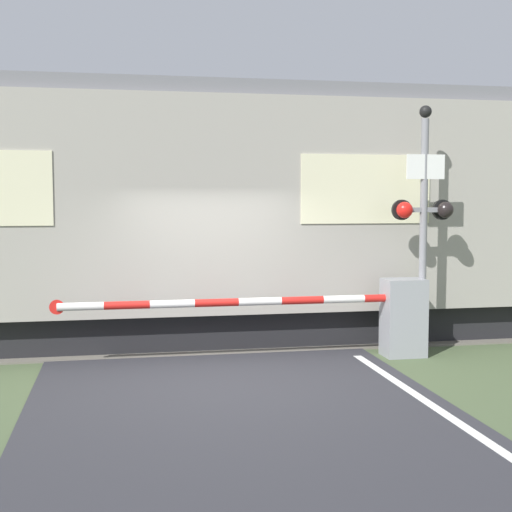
{
  "coord_description": "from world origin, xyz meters",
  "views": [
    {
      "loc": [
        -1.29,
        -8.87,
        2.34
      ],
      "look_at": [
        0.71,
        1.56,
        1.48
      ],
      "focal_mm": 50.0,
      "sensor_mm": 36.0,
      "label": 1
    }
  ],
  "objects": [
    {
      "name": "ground_plane",
      "position": [
        0.0,
        0.0,
        0.0
      ],
      "size": [
        80.0,
        80.0,
        0.0
      ],
      "primitive_type": "plane",
      "color": "#475638"
    },
    {
      "name": "track_bed",
      "position": [
        0.0,
        3.09,
        0.02
      ],
      "size": [
        36.0,
        3.2,
        0.13
      ],
      "color": "#666056",
      "rests_on": "ground_plane"
    },
    {
      "name": "train",
      "position": [
        2.41,
        3.08,
        2.1
      ],
      "size": [
        20.49,
        3.19,
        4.11
      ],
      "color": "black",
      "rests_on": "ground_plane"
    },
    {
      "name": "crossing_barrier",
      "position": [
        2.41,
        0.96,
        0.63
      ],
      "size": [
        5.36,
        0.44,
        1.15
      ],
      "color": "gray",
      "rests_on": "ground_plane"
    },
    {
      "name": "signal_post",
      "position": [
        3.12,
        0.96,
        2.1
      ],
      "size": [
        0.94,
        0.26,
        3.69
      ],
      "color": "gray",
      "rests_on": "ground_plane"
    }
  ]
}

